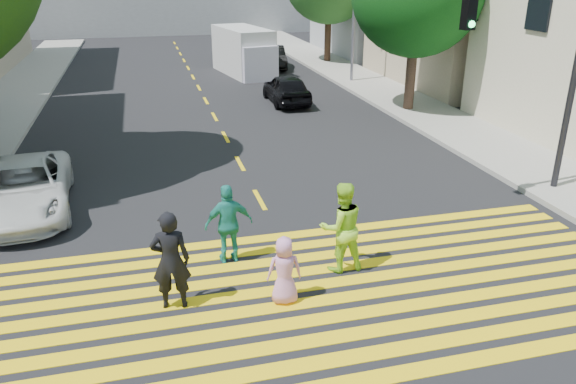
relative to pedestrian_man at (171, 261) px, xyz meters
name	(u,v)px	position (x,y,z in m)	size (l,w,h in m)	color
ground	(333,334)	(2.52, -1.52, -0.94)	(120.00, 120.00, 0.00)	black
sidewalk_left	(20,91)	(-5.98, 20.48, -0.86)	(3.00, 40.00, 0.15)	gray
sidewalk_right	(406,103)	(11.02, 13.48, -0.86)	(3.00, 60.00, 0.15)	gray
crosswalk	(311,294)	(2.52, -0.24, -0.93)	(13.40, 5.30, 0.01)	yellow
lane_line	(196,82)	(2.52, 20.98, -0.93)	(0.12, 34.40, 0.01)	yellow
pedestrian_man	(171,261)	(0.00, 0.00, 0.00)	(0.68, 0.45, 1.88)	black
pedestrian_woman	(342,227)	(3.37, 0.53, 0.00)	(0.91, 0.71, 1.88)	#A3E532
pedestrian_child	(284,270)	(1.98, -0.35, -0.29)	(0.63, 0.41, 1.30)	#D186B9
pedestrian_extra	(229,224)	(1.25, 1.42, -0.09)	(0.99, 0.41, 1.70)	teal
white_sedan	(24,188)	(-3.28, 5.20, -0.30)	(2.12, 4.60, 1.28)	silver
dark_car_near	(286,89)	(5.96, 15.08, -0.28)	(1.55, 3.84, 1.31)	black
silver_car	(234,51)	(5.68, 27.50, -0.30)	(1.79, 4.40, 1.28)	gray
dark_car_parked	(273,57)	(7.44, 24.16, -0.30)	(1.35, 3.87, 1.27)	black
white_van	(245,53)	(5.47, 22.57, 0.26)	(2.87, 5.62, 2.53)	silver
traffic_signal	(547,57)	(9.40, 2.92, 2.73)	(3.84, 0.85, 5.67)	black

